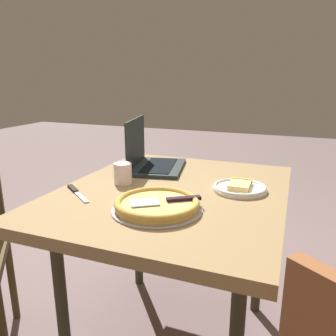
{
  "coord_description": "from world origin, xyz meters",
  "views": [
    {
      "loc": [
        1.22,
        0.45,
        1.18
      ],
      "look_at": [
        -0.02,
        -0.03,
        0.82
      ],
      "focal_mm": 35.53,
      "sensor_mm": 36.0,
      "label": 1
    }
  ],
  "objects": [
    {
      "name": "laptop",
      "position": [
        -0.25,
        -0.21,
        0.79
      ],
      "size": [
        0.38,
        0.3,
        0.25
      ],
      "color": "black",
      "rests_on": "dining_table"
    },
    {
      "name": "drink_cup",
      "position": [
        0.01,
        -0.23,
        0.78
      ],
      "size": [
        0.08,
        0.08,
        0.09
      ],
      "color": "silver",
      "rests_on": "dining_table"
    },
    {
      "name": "table_knife",
      "position": [
        0.18,
        -0.35,
        0.74
      ],
      "size": [
        0.15,
        0.19,
        0.01
      ],
      "color": "#B0B9CB",
      "rests_on": "dining_table"
    },
    {
      "name": "pizza_plate",
      "position": [
        -0.08,
        0.26,
        0.75
      ],
      "size": [
        0.22,
        0.22,
        0.04
      ],
      "color": "silver",
      "rests_on": "dining_table"
    },
    {
      "name": "dining_table",
      "position": [
        0.0,
        0.0,
        0.67
      ],
      "size": [
        1.07,
        0.89,
        0.74
      ],
      "color": "olive",
      "rests_on": "ground_plane"
    },
    {
      "name": "pizza_tray",
      "position": [
        0.23,
        0.03,
        0.76
      ],
      "size": [
        0.32,
        0.32,
        0.04
      ],
      "color": "#9B9297",
      "rests_on": "dining_table"
    }
  ]
}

